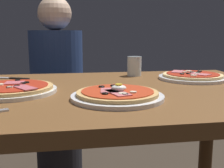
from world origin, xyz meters
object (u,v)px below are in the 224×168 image
Objects in this scene: pizza_across_right at (12,89)px; water_glass_near at (134,67)px; pizza_foreground at (117,95)px; diner_person at (58,99)px; pizza_across_left at (192,76)px; dining_table at (107,121)px; knife at (11,78)px.

pizza_across_right is 0.57m from water_glass_near.
pizza_foreground is 0.23× the size of diner_person.
pizza_across_right is 0.24× the size of diner_person.
pizza_foreground is 0.48m from pizza_across_left.
dining_table is at bearing -159.86° from pizza_across_left.
pizza_across_left is 0.72m from pizza_across_right.
pizza_across_left is 0.26m from water_glass_near.
dining_table is at bearing 3.20° from pizza_across_right.
knife is at bearing 180.00° from water_glass_near.
diner_person reaches higher than water_glass_near.
pizza_foreground is at bearing -49.25° from knife.
pizza_foreground is at bearing -87.75° from dining_table.
pizza_across_left is 0.89m from diner_person.
pizza_foreground is 0.35m from pizza_across_right.
water_glass_near reaches higher than knife.
diner_person reaches higher than dining_table.
dining_table is 0.36m from water_glass_near.
pizza_foreground is 1.47× the size of knife.
diner_person reaches higher than pizza_foreground.
pizza_across_right is (-0.32, 0.14, -0.00)m from pizza_foreground.
pizza_foreground is 0.97× the size of pizza_across_left.
dining_table is 14.72× the size of water_glass_near.
pizza_across_left is at bearing -10.34° from knife.
dining_table is 4.51× the size of pizza_across_right.
water_glass_near reaches higher than pizza_across_left.
dining_table is 1.09× the size of diner_person.
pizza_foreground is at bearing -141.48° from pizza_across_left.
pizza_across_right is 1.54× the size of knife.
dining_table is at bearing 104.08° from diner_person.
pizza_foreground is 0.58m from knife.
water_glass_near is at bearing 31.66° from pizza_across_right.
knife is (-0.06, 0.30, -0.01)m from pizza_across_right.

